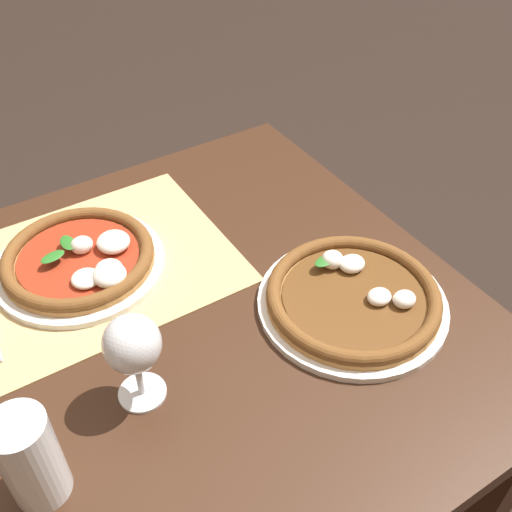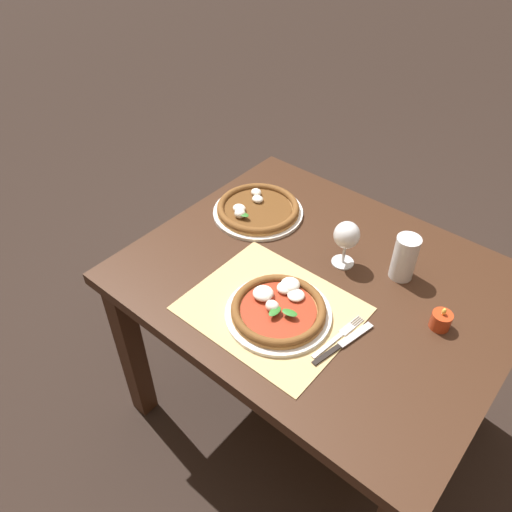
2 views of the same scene
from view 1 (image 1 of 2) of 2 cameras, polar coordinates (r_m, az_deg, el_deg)
dining_table at (r=1.05m, az=-11.28°, el=-12.16°), size 1.12×0.92×0.74m
paper_placemat at (r=1.11m, az=-14.74°, el=-0.77°), size 0.46×0.38×0.00m
pizza_near at (r=1.09m, az=-16.29°, el=-0.29°), size 0.30×0.30×0.05m
pizza_far at (r=1.00m, az=9.25°, el=-3.91°), size 0.32×0.32×0.05m
wine_glass at (r=0.82m, az=-11.66°, el=-8.50°), size 0.08×0.08×0.16m
pint_glass at (r=0.80m, az=-20.65°, el=-17.70°), size 0.07×0.07×0.15m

